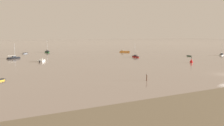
{
  "coord_description": "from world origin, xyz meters",
  "views": [
    {
      "loc": [
        -46.44,
        -33.95,
        8.74
      ],
      "look_at": [
        -13.5,
        28.46,
        0.31
      ],
      "focal_mm": 38.07,
      "sensor_mm": 36.0,
      "label": 1
    }
  ],
  "objects_px": {
    "sailboat_moored_1": "(222,55)",
    "channel_buoy": "(191,61)",
    "motorboat_moored_1": "(123,52)",
    "mooring_post_left": "(147,77)",
    "rowboat_moored_3": "(25,53)",
    "motorboat_moored_0": "(42,61)",
    "rowboat_moored_0": "(189,56)",
    "sailboat_moored_3": "(14,58)",
    "sailboat_moored_0": "(47,52)",
    "sailboat_moored_2": "(135,57)"
  },
  "relations": [
    {
      "from": "motorboat_moored_0",
      "to": "sailboat_moored_1",
      "type": "distance_m",
      "value": 73.36
    },
    {
      "from": "sailboat_moored_0",
      "to": "motorboat_moored_1",
      "type": "relative_size",
      "value": 1.19
    },
    {
      "from": "sailboat_moored_0",
      "to": "sailboat_moored_1",
      "type": "relative_size",
      "value": 1.16
    },
    {
      "from": "rowboat_moored_0",
      "to": "mooring_post_left",
      "type": "height_order",
      "value": "mooring_post_left"
    },
    {
      "from": "sailboat_moored_1",
      "to": "motorboat_moored_0",
      "type": "bearing_deg",
      "value": 139.91
    },
    {
      "from": "sailboat_moored_1",
      "to": "motorboat_moored_1",
      "type": "relative_size",
      "value": 1.02
    },
    {
      "from": "rowboat_moored_3",
      "to": "sailboat_moored_1",
      "type": "xyz_separation_m",
      "value": [
        72.67,
        -48.18,
        0.06
      ]
    },
    {
      "from": "sailboat_moored_0",
      "to": "sailboat_moored_1",
      "type": "distance_m",
      "value": 80.5
    },
    {
      "from": "sailboat_moored_1",
      "to": "channel_buoy",
      "type": "relative_size",
      "value": 2.36
    },
    {
      "from": "rowboat_moored_3",
      "to": "sailboat_moored_2",
      "type": "distance_m",
      "value": 52.15
    },
    {
      "from": "mooring_post_left",
      "to": "sailboat_moored_2",
      "type": "bearing_deg",
      "value": 59.14
    },
    {
      "from": "motorboat_moored_1",
      "to": "mooring_post_left",
      "type": "bearing_deg",
      "value": 96.83
    },
    {
      "from": "sailboat_moored_0",
      "to": "motorboat_moored_0",
      "type": "xyz_separation_m",
      "value": [
        -10.51,
        -39.28,
        -0.05
      ]
    },
    {
      "from": "rowboat_moored_0",
      "to": "sailboat_moored_3",
      "type": "distance_m",
      "value": 68.37
    },
    {
      "from": "sailboat_moored_0",
      "to": "sailboat_moored_1",
      "type": "xyz_separation_m",
      "value": [
        61.81,
        -51.58,
        -0.04
      ]
    },
    {
      "from": "sailboat_moored_3",
      "to": "channel_buoy",
      "type": "xyz_separation_m",
      "value": [
        48.02,
        -39.84,
        0.21
      ]
    },
    {
      "from": "motorboat_moored_0",
      "to": "mooring_post_left",
      "type": "distance_m",
      "value": 44.28
    },
    {
      "from": "rowboat_moored_0",
      "to": "mooring_post_left",
      "type": "distance_m",
      "value": 57.36
    },
    {
      "from": "rowboat_moored_0",
      "to": "motorboat_moored_0",
      "type": "relative_size",
      "value": 0.65
    },
    {
      "from": "sailboat_moored_1",
      "to": "mooring_post_left",
      "type": "height_order",
      "value": "sailboat_moored_1"
    },
    {
      "from": "motorboat_moored_1",
      "to": "mooring_post_left",
      "type": "relative_size",
      "value": 3.64
    },
    {
      "from": "sailboat_moored_0",
      "to": "channel_buoy",
      "type": "bearing_deg",
      "value": 23.2
    },
    {
      "from": "sailboat_moored_0",
      "to": "motorboat_moored_1",
      "type": "xyz_separation_m",
      "value": [
        34.22,
        -16.35,
        0.02
      ]
    },
    {
      "from": "sailboat_moored_1",
      "to": "sailboat_moored_3",
      "type": "xyz_separation_m",
      "value": [
        -79.61,
        26.48,
        0.02
      ]
    },
    {
      "from": "motorboat_moored_0",
      "to": "rowboat_moored_3",
      "type": "xyz_separation_m",
      "value": [
        -0.36,
        35.88,
        -0.04
      ]
    },
    {
      "from": "channel_buoy",
      "to": "motorboat_moored_1",
      "type": "bearing_deg",
      "value": 85.3
    },
    {
      "from": "sailboat_moored_0",
      "to": "mooring_post_left",
      "type": "relative_size",
      "value": 4.33
    },
    {
      "from": "rowboat_moored_3",
      "to": "motorboat_moored_1",
      "type": "bearing_deg",
      "value": -71.88
    },
    {
      "from": "sailboat_moored_1",
      "to": "channel_buoy",
      "type": "distance_m",
      "value": 34.3
    },
    {
      "from": "motorboat_moored_0",
      "to": "mooring_post_left",
      "type": "relative_size",
      "value": 3.36
    },
    {
      "from": "sailboat_moored_2",
      "to": "sailboat_moored_3",
      "type": "distance_m",
      "value": 45.67
    },
    {
      "from": "sailboat_moored_2",
      "to": "mooring_post_left",
      "type": "distance_m",
      "value": 47.51
    },
    {
      "from": "motorboat_moored_0",
      "to": "sailboat_moored_2",
      "type": "xyz_separation_m",
      "value": [
        35.38,
        -2.1,
        0.01
      ]
    },
    {
      "from": "motorboat_moored_1",
      "to": "mooring_post_left",
      "type": "distance_m",
      "value": 73.95
    },
    {
      "from": "sailboat_moored_1",
      "to": "sailboat_moored_3",
      "type": "relative_size",
      "value": 0.93
    },
    {
      "from": "motorboat_moored_1",
      "to": "rowboat_moored_3",
      "type": "bearing_deg",
      "value": 17.94
    },
    {
      "from": "sailboat_moored_3",
      "to": "channel_buoy",
      "type": "bearing_deg",
      "value": -57.46
    },
    {
      "from": "sailboat_moored_0",
      "to": "motorboat_moored_0",
      "type": "distance_m",
      "value": 40.66
    },
    {
      "from": "rowboat_moored_3",
      "to": "mooring_post_left",
      "type": "distance_m",
      "value": 79.58
    },
    {
      "from": "sailboat_moored_0",
      "to": "sailboat_moored_3",
      "type": "distance_m",
      "value": 30.77
    },
    {
      "from": "sailboat_moored_2",
      "to": "motorboat_moored_1",
      "type": "xyz_separation_m",
      "value": [
        9.35,
        25.03,
        0.07
      ]
    },
    {
      "from": "channel_buoy",
      "to": "motorboat_moored_0",
      "type": "bearing_deg",
      "value": 147.79
    },
    {
      "from": "channel_buoy",
      "to": "mooring_post_left",
      "type": "height_order",
      "value": "channel_buoy"
    },
    {
      "from": "rowboat_moored_0",
      "to": "sailboat_moored_3",
      "type": "xyz_separation_m",
      "value": [
        -64.4,
        22.95,
        0.12
      ]
    },
    {
      "from": "rowboat_moored_3",
      "to": "motorboat_moored_1",
      "type": "relative_size",
      "value": 0.78
    },
    {
      "from": "sailboat_moored_0",
      "to": "sailboat_moored_3",
      "type": "relative_size",
      "value": 1.08
    },
    {
      "from": "sailboat_moored_1",
      "to": "mooring_post_left",
      "type": "bearing_deg",
      "value": 176.07
    },
    {
      "from": "sailboat_moored_3",
      "to": "mooring_post_left",
      "type": "xyz_separation_m",
      "value": [
        18.3,
        -57.06,
        0.38
      ]
    },
    {
      "from": "channel_buoy",
      "to": "rowboat_moored_0",
      "type": "bearing_deg",
      "value": 45.88
    },
    {
      "from": "rowboat_moored_0",
      "to": "channel_buoy",
      "type": "distance_m",
      "value": 23.53
    }
  ]
}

